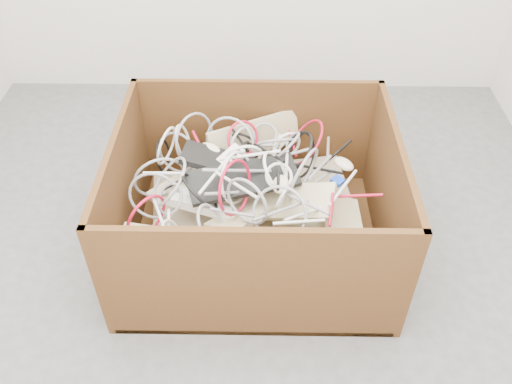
{
  "coord_description": "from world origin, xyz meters",
  "views": [
    {
      "loc": [
        0.08,
        -1.44,
        1.76
      ],
      "look_at": [
        0.06,
        0.17,
        0.3
      ],
      "focal_mm": 37.56,
      "sensor_mm": 36.0,
      "label": 1
    }
  ],
  "objects_px": {
    "power_strip_left": "(212,176)",
    "vga_plug": "(338,181)",
    "power_strip_right": "(200,206)",
    "cardboard_box": "(253,222)"
  },
  "relations": [
    {
      "from": "cardboard_box",
      "to": "power_strip_left",
      "type": "distance_m",
      "value": 0.28
    },
    {
      "from": "power_strip_left",
      "to": "vga_plug",
      "type": "xyz_separation_m",
      "value": [
        0.51,
        0.0,
        -0.02
      ]
    },
    {
      "from": "power_strip_left",
      "to": "power_strip_right",
      "type": "xyz_separation_m",
      "value": [
        -0.04,
        -0.14,
        -0.04
      ]
    },
    {
      "from": "cardboard_box",
      "to": "power_strip_left",
      "type": "xyz_separation_m",
      "value": [
        -0.16,
        0.03,
        0.22
      ]
    },
    {
      "from": "power_strip_right",
      "to": "vga_plug",
      "type": "height_order",
      "value": "power_strip_right"
    },
    {
      "from": "power_strip_left",
      "to": "vga_plug",
      "type": "height_order",
      "value": "power_strip_left"
    },
    {
      "from": "power_strip_right",
      "to": "power_strip_left",
      "type": "bearing_deg",
      "value": 84.99
    },
    {
      "from": "power_strip_left",
      "to": "power_strip_right",
      "type": "distance_m",
      "value": 0.15
    },
    {
      "from": "power_strip_left",
      "to": "vga_plug",
      "type": "bearing_deg",
      "value": -45.81
    },
    {
      "from": "cardboard_box",
      "to": "vga_plug",
      "type": "distance_m",
      "value": 0.4
    }
  ]
}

